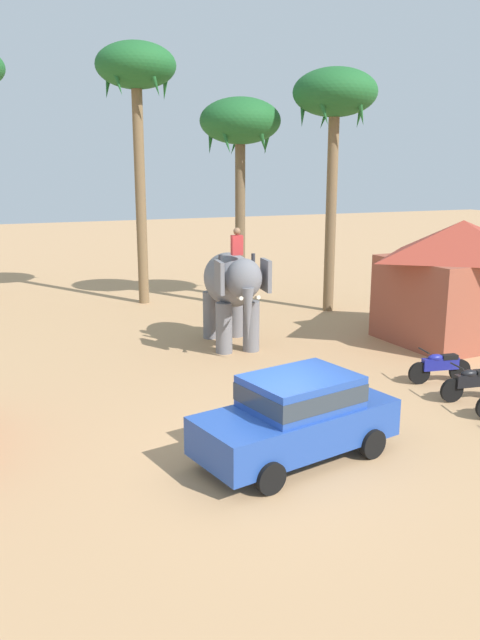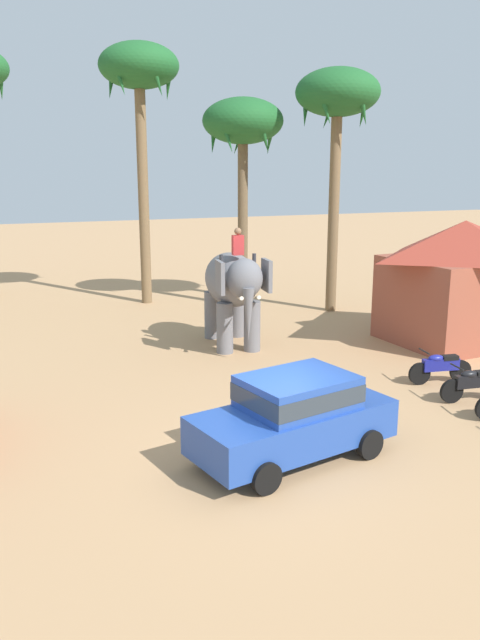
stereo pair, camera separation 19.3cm
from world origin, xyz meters
name	(u,v)px [view 1 (the left image)]	position (x,y,z in m)	size (l,w,h in m)	color
ground_plane	(276,460)	(0.00, 0.00, 0.00)	(120.00, 120.00, 0.00)	tan
car_sedan_foreground	(298,414)	(0.44, -0.05, 0.93)	(4.35, 2.48, 1.70)	#23479E
elephant_with_mahout	(232,286)	(2.36, 8.02, 1.99)	(2.03, 3.97, 3.88)	slate
motorcycle_fourth_in_row	(474,382)	(6.00, 1.11, 0.46)	(1.80, 0.55, 0.94)	black
motorcycle_far_in_row	(440,366)	(6.13, 2.50, 0.46)	(1.79, 0.58, 0.94)	black
palm_tree_behind_elephant	(335,101)	(7.98, 11.44, 8.09)	(3.20, 3.20, 9.32)	brown
palm_tree_near_hut	(240,127)	(5.02, 13.59, 7.20)	(3.20, 3.20, 8.35)	brown
palm_tree_leaning_seaward	(136,77)	(1.47, 15.82, 9.17)	(3.20, 3.20, 10.50)	brown
roadside_hut	(459,278)	(9.54, 5.78, 2.12)	(5.21, 4.45, 4.00)	#994C38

